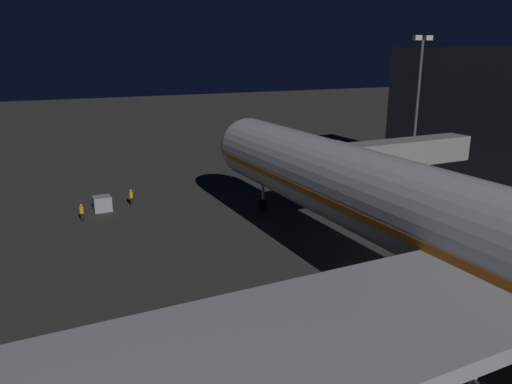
{
  "coord_description": "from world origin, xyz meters",
  "views": [
    {
      "loc": [
        21.78,
        24.71,
        15.65
      ],
      "look_at": [
        3.0,
        -13.55,
        3.5
      ],
      "focal_mm": 34.35,
      "sensor_mm": 36.0,
      "label": 1
    }
  ],
  "objects_px": {
    "apron_floodlight_mast": "(418,95)",
    "traffic_cone_nose_port": "(258,192)",
    "baggage_container_near_belt": "(102,204)",
    "ground_crew_marshaller_fwd": "(131,197)",
    "traffic_cone_nose_starboard": "(223,197)",
    "jet_bridge": "(383,155)",
    "ground_crew_by_belt_loader": "(82,212)",
    "airliner_at_gate": "(505,249)"
  },
  "relations": [
    {
      "from": "airliner_at_gate",
      "to": "ground_crew_marshaller_fwd",
      "type": "relative_size",
      "value": 38.83
    },
    {
      "from": "apron_floodlight_mast",
      "to": "traffic_cone_nose_port",
      "type": "bearing_deg",
      "value": 0.88
    },
    {
      "from": "airliner_at_gate",
      "to": "jet_bridge",
      "type": "xyz_separation_m",
      "value": [
        -9.87,
        -21.14,
        0.11
      ]
    },
    {
      "from": "jet_bridge",
      "to": "traffic_cone_nose_starboard",
      "type": "relative_size",
      "value": 32.48
    },
    {
      "from": "ground_crew_by_belt_loader",
      "to": "traffic_cone_nose_port",
      "type": "bearing_deg",
      "value": -177.5
    },
    {
      "from": "jet_bridge",
      "to": "traffic_cone_nose_starboard",
      "type": "bearing_deg",
      "value": -44.31
    },
    {
      "from": "airliner_at_gate",
      "to": "traffic_cone_nose_starboard",
      "type": "relative_size",
      "value": 123.92
    },
    {
      "from": "apron_floodlight_mast",
      "to": "baggage_container_near_belt",
      "type": "height_order",
      "value": "apron_floodlight_mast"
    },
    {
      "from": "apron_floodlight_mast",
      "to": "baggage_container_near_belt",
      "type": "bearing_deg",
      "value": -1.81
    },
    {
      "from": "ground_crew_marshaller_fwd",
      "to": "jet_bridge",
      "type": "bearing_deg",
      "value": 147.16
    },
    {
      "from": "jet_bridge",
      "to": "apron_floodlight_mast",
      "type": "relative_size",
      "value": 1.01
    },
    {
      "from": "jet_bridge",
      "to": "ground_crew_marshaller_fwd",
      "type": "relative_size",
      "value": 10.18
    },
    {
      "from": "airliner_at_gate",
      "to": "traffic_cone_nose_port",
      "type": "relative_size",
      "value": 123.92
    },
    {
      "from": "jet_bridge",
      "to": "traffic_cone_nose_starboard",
      "type": "height_order",
      "value": "jet_bridge"
    },
    {
      "from": "airliner_at_gate",
      "to": "traffic_cone_nose_starboard",
      "type": "bearing_deg",
      "value": -86.18
    },
    {
      "from": "airliner_at_gate",
      "to": "ground_crew_by_belt_loader",
      "type": "height_order",
      "value": "airliner_at_gate"
    },
    {
      "from": "apron_floodlight_mast",
      "to": "ground_crew_by_belt_loader",
      "type": "relative_size",
      "value": 10.04
    },
    {
      "from": "airliner_at_gate",
      "to": "ground_crew_by_belt_loader",
      "type": "xyz_separation_m",
      "value": [
        17.17,
        -32.07,
        -4.99
      ]
    },
    {
      "from": "airliner_at_gate",
      "to": "baggage_container_near_belt",
      "type": "relative_size",
      "value": 39.1
    },
    {
      "from": "ground_crew_marshaller_fwd",
      "to": "apron_floodlight_mast",
      "type": "bearing_deg",
      "value": 177.18
    },
    {
      "from": "traffic_cone_nose_starboard",
      "to": "ground_crew_by_belt_loader",
      "type": "bearing_deg",
      "value": 3.24
    },
    {
      "from": "airliner_at_gate",
      "to": "jet_bridge",
      "type": "distance_m",
      "value": 23.33
    },
    {
      "from": "ground_crew_marshaller_fwd",
      "to": "traffic_cone_nose_starboard",
      "type": "xyz_separation_m",
      "value": [
        -9.57,
        2.19,
        -0.69
      ]
    },
    {
      "from": "baggage_container_near_belt",
      "to": "ground_crew_marshaller_fwd",
      "type": "relative_size",
      "value": 0.99
    },
    {
      "from": "baggage_container_near_belt",
      "to": "traffic_cone_nose_starboard",
      "type": "distance_m",
      "value": 12.77
    },
    {
      "from": "apron_floodlight_mast",
      "to": "traffic_cone_nose_port",
      "type": "distance_m",
      "value": 25.37
    },
    {
      "from": "ground_crew_by_belt_loader",
      "to": "traffic_cone_nose_starboard",
      "type": "distance_m",
      "value": 15.01
    },
    {
      "from": "airliner_at_gate",
      "to": "traffic_cone_nose_starboard",
      "type": "height_order",
      "value": "airliner_at_gate"
    },
    {
      "from": "airliner_at_gate",
      "to": "traffic_cone_nose_port",
      "type": "bearing_deg",
      "value": -93.82
    },
    {
      "from": "ground_crew_by_belt_loader",
      "to": "traffic_cone_nose_port",
      "type": "xyz_separation_m",
      "value": [
        -19.37,
        -0.85,
        -0.7
      ]
    },
    {
      "from": "traffic_cone_nose_port",
      "to": "baggage_container_near_belt",
      "type": "bearing_deg",
      "value": -5.47
    },
    {
      "from": "apron_floodlight_mast",
      "to": "ground_crew_by_belt_loader",
      "type": "height_order",
      "value": "apron_floodlight_mast"
    },
    {
      "from": "jet_bridge",
      "to": "ground_crew_marshaller_fwd",
      "type": "height_order",
      "value": "jet_bridge"
    },
    {
      "from": "ground_crew_marshaller_fwd",
      "to": "traffic_cone_nose_port",
      "type": "xyz_separation_m",
      "value": [
        -13.97,
        2.19,
        -0.69
      ]
    },
    {
      "from": "ground_crew_marshaller_fwd",
      "to": "traffic_cone_nose_port",
      "type": "height_order",
      "value": "ground_crew_marshaller_fwd"
    },
    {
      "from": "ground_crew_by_belt_loader",
      "to": "traffic_cone_nose_starboard",
      "type": "xyz_separation_m",
      "value": [
        -14.97,
        -0.85,
        -0.7
      ]
    },
    {
      "from": "ground_crew_by_belt_loader",
      "to": "traffic_cone_nose_port",
      "type": "distance_m",
      "value": 19.4
    },
    {
      "from": "ground_crew_marshaller_fwd",
      "to": "traffic_cone_nose_port",
      "type": "distance_m",
      "value": 14.16
    },
    {
      "from": "baggage_container_near_belt",
      "to": "ground_crew_marshaller_fwd",
      "type": "distance_m",
      "value": 3.13
    },
    {
      "from": "ground_crew_marshaller_fwd",
      "to": "traffic_cone_nose_starboard",
      "type": "distance_m",
      "value": 9.85
    },
    {
      "from": "traffic_cone_nose_starboard",
      "to": "traffic_cone_nose_port",
      "type": "bearing_deg",
      "value": 180.0
    },
    {
      "from": "baggage_container_near_belt",
      "to": "ground_crew_marshaller_fwd",
      "type": "height_order",
      "value": "ground_crew_marshaller_fwd"
    }
  ]
}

